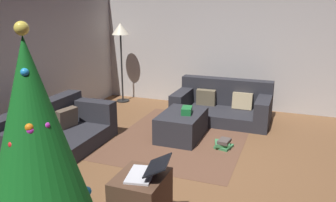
# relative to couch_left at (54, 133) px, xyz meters

# --- Properties ---
(ground_plane) EXTENTS (6.40, 6.40, 0.00)m
(ground_plane) POSITION_rel_couch_left_xyz_m (0.07, -2.24, -0.27)
(ground_plane) COLOR brown
(rear_partition) EXTENTS (6.40, 0.12, 2.60)m
(rear_partition) POSITION_rel_couch_left_xyz_m (0.07, 0.90, 1.03)
(rear_partition) COLOR #BCB7B2
(rear_partition) RESTS_ON ground_plane
(corner_partition) EXTENTS (0.12, 6.40, 2.60)m
(corner_partition) POSITION_rel_couch_left_xyz_m (3.21, -2.24, 1.03)
(corner_partition) COLOR #B5B0AB
(corner_partition) RESTS_ON ground_plane
(couch_left) EXTENTS (1.84, 0.92, 0.69)m
(couch_left) POSITION_rel_couch_left_xyz_m (0.00, 0.00, 0.00)
(couch_left) COLOR #26262B
(couch_left) RESTS_ON ground_plane
(couch_right) EXTENTS (0.99, 1.73, 0.72)m
(couch_right) POSITION_rel_couch_left_xyz_m (2.33, -1.99, -0.01)
(couch_right) COLOR #26262B
(couch_right) RESTS_ON ground_plane
(ottoman) EXTENTS (0.95, 0.63, 0.41)m
(ottoman) POSITION_rel_couch_left_xyz_m (1.16, -1.56, -0.07)
(ottoman) COLOR #26262B
(ottoman) RESTS_ON ground_plane
(gift_box) EXTENTS (0.28, 0.20, 0.11)m
(gift_box) POSITION_rel_couch_left_xyz_m (1.16, -1.65, 0.19)
(gift_box) COLOR #19662D
(gift_box) RESTS_ON ottoman
(tv_remote) EXTENTS (0.13, 0.16, 0.02)m
(tv_remote) POSITION_rel_couch_left_xyz_m (1.26, -1.59, 0.15)
(tv_remote) COLOR black
(tv_remote) RESTS_ON ottoman
(christmas_tree) EXTENTS (0.94, 0.94, 1.96)m
(christmas_tree) POSITION_rel_couch_left_xyz_m (-1.88, -1.42, 0.77)
(christmas_tree) COLOR brown
(christmas_tree) RESTS_ON ground_plane
(laptop) EXTENTS (0.42, 0.44, 0.18)m
(laptop) POSITION_rel_couch_left_xyz_m (-1.18, -2.01, 0.34)
(laptop) COLOR silver
(laptop) RESTS_ON side_table
(book_stack) EXTENTS (0.29, 0.30, 0.14)m
(book_stack) POSITION_rel_couch_left_xyz_m (0.97, -2.28, -0.21)
(book_stack) COLOR #387A47
(book_stack) RESTS_ON ground_plane
(corner_lamp) EXTENTS (0.36, 0.36, 1.70)m
(corner_lamp) POSITION_rel_couch_left_xyz_m (2.73, 0.34, 1.18)
(corner_lamp) COLOR black
(corner_lamp) RESTS_ON ground_plane
(area_rug) EXTENTS (2.60, 2.00, 0.01)m
(area_rug) POSITION_rel_couch_left_xyz_m (1.16, -1.56, -0.27)
(area_rug) COLOR brown
(area_rug) RESTS_ON ground_plane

